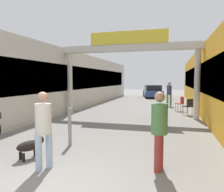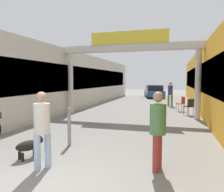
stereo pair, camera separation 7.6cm
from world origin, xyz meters
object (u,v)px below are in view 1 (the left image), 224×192
dog_on_leash (31,145)px  cafe_chair_red_farther (181,102)px  pedestrian_companion (159,126)px  cafe_chair_black_nearer (189,105)px  pedestrian_with_dog (43,125)px  bollard_post_metal (70,126)px  pedestrian_carrying_crate (169,92)px  parked_car_blue (153,91)px

dog_on_leash → cafe_chair_red_farther: (3.81, 9.25, 0.22)m
pedestrian_companion → cafe_chair_black_nearer: bearing=81.6°
pedestrian_with_dog → dog_on_leash: pedestrian_with_dog is taller
dog_on_leash → bollard_post_metal: (0.45, 1.18, 0.25)m
pedestrian_with_dog → cafe_chair_red_farther: (3.15, 9.74, -0.41)m
pedestrian_with_dog → cafe_chair_red_farther: size_ratio=1.87×
cafe_chair_red_farther → pedestrian_carrying_crate: bearing=105.9°
pedestrian_carrying_crate → dog_on_leash: size_ratio=2.43×
dog_on_leash → cafe_chair_red_farther: cafe_chair_red_farther is taller
pedestrian_companion → parked_car_blue: (-1.72, 19.06, -0.31)m
dog_on_leash → cafe_chair_red_farther: bearing=67.6°
bollard_post_metal → parked_car_blue: 18.01m
dog_on_leash → parked_car_blue: 19.22m
dog_on_leash → cafe_chair_red_farther: 10.01m
pedestrian_carrying_crate → cafe_chair_black_nearer: 4.09m
dog_on_leash → cafe_chair_black_nearer: bearing=61.9°
pedestrian_companion → parked_car_blue: bearing=95.2°
pedestrian_carrying_crate → pedestrian_companion: bearing=-90.3°
pedestrian_carrying_crate → pedestrian_with_dog: bearing=-101.3°
pedestrian_carrying_crate → bollard_post_metal: pedestrian_carrying_crate is taller
cafe_chair_black_nearer → parked_car_blue: (-2.85, 11.37, 0.10)m
dog_on_leash → cafe_chair_black_nearer: size_ratio=0.81×
pedestrian_with_dog → pedestrian_carrying_crate: (2.44, 12.21, 0.06)m
pedestrian_companion → dog_on_leash: 3.11m
cafe_chair_black_nearer → pedestrian_carrying_crate: bearing=105.1°
cafe_chair_red_farther → dog_on_leash: bearing=-112.4°
pedestrian_companion → cafe_chair_black_nearer: pedestrian_companion is taller
pedestrian_carrying_crate → parked_car_blue: (-1.79, 7.45, -0.37)m
parked_car_blue → cafe_chair_black_nearer: bearing=-75.9°
pedestrian_with_dog → pedestrian_companion: 2.45m
pedestrian_carrying_crate → cafe_chair_red_farther: bearing=-74.1°
pedestrian_with_dog → pedestrian_carrying_crate: bearing=78.7°
pedestrian_carrying_crate → dog_on_leash: bearing=-104.8°
cafe_chair_red_farther → pedestrian_companion: bearing=-94.8°
bollard_post_metal → cafe_chair_red_farther: size_ratio=1.26×
pedestrian_carrying_crate → cafe_chair_red_farther: size_ratio=1.98×
pedestrian_with_dog → bollard_post_metal: bearing=97.4°
pedestrian_with_dog → parked_car_blue: bearing=88.1°
cafe_chair_black_nearer → bollard_post_metal: bearing=-119.3°
cafe_chair_black_nearer → pedestrian_companion: bearing=-98.4°
pedestrian_with_dog → cafe_chair_black_nearer: pedestrian_with_dog is taller
bollard_post_metal → cafe_chair_black_nearer: 7.59m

